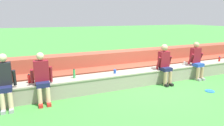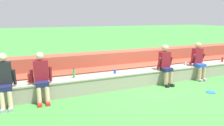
{
  "view_description": "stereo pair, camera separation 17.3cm",
  "coord_description": "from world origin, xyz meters",
  "px_view_note": "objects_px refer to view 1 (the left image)",
  "views": [
    {
      "loc": [
        -3.83,
        -5.35,
        2.24
      ],
      "look_at": [
        -1.39,
        0.26,
        0.83
      ],
      "focal_mm": 32.58,
      "sensor_mm": 36.0,
      "label": 1
    },
    {
      "loc": [
        -3.67,
        -5.42,
        2.24
      ],
      "look_at": [
        -1.39,
        0.26,
        0.83
      ],
      "focal_mm": 32.58,
      "sensor_mm": 36.0,
      "label": 2
    }
  ],
  "objects_px": {
    "plastic_cup_middle": "(115,71)",
    "water_bottle_near_left": "(219,59)",
    "person_left_of_center": "(42,77)",
    "water_bottle_mid_right": "(74,74)",
    "water_bottle_near_right": "(198,61)",
    "plastic_cup_left_end": "(185,63)",
    "person_center": "(165,63)",
    "water_bottle_center_gap": "(29,79)",
    "person_right_of_center": "(197,60)",
    "person_far_left": "(5,81)",
    "frisbee": "(210,91)"
  },
  "relations": [
    {
      "from": "person_center",
      "to": "water_bottle_mid_right",
      "type": "distance_m",
      "value": 3.0
    },
    {
      "from": "person_far_left",
      "to": "plastic_cup_left_end",
      "type": "xyz_separation_m",
      "value": [
        5.91,
        0.31,
        -0.17
      ]
    },
    {
      "from": "water_bottle_mid_right",
      "to": "water_bottle_near_right",
      "type": "distance_m",
      "value": 4.76
    },
    {
      "from": "water_bottle_near_left",
      "to": "plastic_cup_middle",
      "type": "distance_m",
      "value": 4.56
    },
    {
      "from": "water_bottle_near_left",
      "to": "plastic_cup_middle",
      "type": "xyz_separation_m",
      "value": [
        -4.56,
        0.06,
        -0.03
      ]
    },
    {
      "from": "person_center",
      "to": "water_bottle_near_left",
      "type": "xyz_separation_m",
      "value": [
        2.86,
        0.23,
        -0.14
      ]
    },
    {
      "from": "water_bottle_near_left",
      "to": "frisbee",
      "type": "distance_m",
      "value": 2.51
    },
    {
      "from": "plastic_cup_left_end",
      "to": "frisbee",
      "type": "xyz_separation_m",
      "value": [
        -0.32,
        -1.48,
        -0.54
      ]
    },
    {
      "from": "person_left_of_center",
      "to": "water_bottle_center_gap",
      "type": "bearing_deg",
      "value": 133.17
    },
    {
      "from": "water_bottle_center_gap",
      "to": "plastic_cup_middle",
      "type": "relative_size",
      "value": 1.95
    },
    {
      "from": "water_bottle_near_left",
      "to": "person_center",
      "type": "bearing_deg",
      "value": -175.39
    },
    {
      "from": "person_center",
      "to": "frisbee",
      "type": "height_order",
      "value": "person_center"
    },
    {
      "from": "water_bottle_mid_right",
      "to": "person_left_of_center",
      "type": "bearing_deg",
      "value": -162.31
    },
    {
      "from": "person_center",
      "to": "plastic_cup_left_end",
      "type": "distance_m",
      "value": 1.22
    },
    {
      "from": "water_bottle_mid_right",
      "to": "water_bottle_near_right",
      "type": "xyz_separation_m",
      "value": [
        4.76,
        -0.03,
        -0.03
      ]
    },
    {
      "from": "person_right_of_center",
      "to": "frisbee",
      "type": "distance_m",
      "value": 1.51
    },
    {
      "from": "person_center",
      "to": "water_bottle_center_gap",
      "type": "bearing_deg",
      "value": 175.32
    },
    {
      "from": "person_far_left",
      "to": "water_bottle_near_left",
      "type": "bearing_deg",
      "value": 1.6
    },
    {
      "from": "person_center",
      "to": "frisbee",
      "type": "distance_m",
      "value": 1.59
    },
    {
      "from": "water_bottle_near_left",
      "to": "water_bottle_near_right",
      "type": "height_order",
      "value": "water_bottle_near_right"
    },
    {
      "from": "person_right_of_center",
      "to": "person_left_of_center",
      "type": "bearing_deg",
      "value": -179.73
    },
    {
      "from": "person_center",
      "to": "plastic_cup_left_end",
      "type": "height_order",
      "value": "person_center"
    },
    {
      "from": "person_far_left",
      "to": "plastic_cup_left_end",
      "type": "distance_m",
      "value": 5.92
    },
    {
      "from": "water_bottle_center_gap",
      "to": "water_bottle_near_left",
      "type": "bearing_deg",
      "value": -0.92
    },
    {
      "from": "person_far_left",
      "to": "person_center",
      "type": "xyz_separation_m",
      "value": [
        4.75,
        -0.02,
        0.0
      ]
    },
    {
      "from": "person_far_left",
      "to": "water_bottle_near_left",
      "type": "relative_size",
      "value": 6.66
    },
    {
      "from": "water_bottle_center_gap",
      "to": "plastic_cup_left_end",
      "type": "xyz_separation_m",
      "value": [
        5.36,
        -0.02,
        -0.05
      ]
    },
    {
      "from": "person_far_left",
      "to": "frisbee",
      "type": "height_order",
      "value": "person_far_left"
    },
    {
      "from": "water_bottle_mid_right",
      "to": "person_far_left",
      "type": "bearing_deg",
      "value": -170.76
    },
    {
      "from": "person_center",
      "to": "water_bottle_near_left",
      "type": "height_order",
      "value": "person_center"
    },
    {
      "from": "person_right_of_center",
      "to": "plastic_cup_left_end",
      "type": "bearing_deg",
      "value": 134.91
    },
    {
      "from": "person_center",
      "to": "plastic_cup_left_end",
      "type": "bearing_deg",
      "value": 15.64
    },
    {
      "from": "person_center",
      "to": "person_right_of_center",
      "type": "height_order",
      "value": "person_center"
    },
    {
      "from": "person_left_of_center",
      "to": "plastic_cup_middle",
      "type": "relative_size",
      "value": 10.62
    },
    {
      "from": "person_far_left",
      "to": "water_bottle_near_right",
      "type": "relative_size",
      "value": 6.25
    },
    {
      "from": "water_bottle_center_gap",
      "to": "frisbee",
      "type": "bearing_deg",
      "value": -16.53
    },
    {
      "from": "water_bottle_center_gap",
      "to": "water_bottle_near_right",
      "type": "relative_size",
      "value": 1.13
    },
    {
      "from": "water_bottle_near_right",
      "to": "person_center",
      "type": "bearing_deg",
      "value": -171.28
    },
    {
      "from": "plastic_cup_middle",
      "to": "plastic_cup_left_end",
      "type": "bearing_deg",
      "value": 0.66
    },
    {
      "from": "person_center",
      "to": "water_bottle_center_gap",
      "type": "height_order",
      "value": "person_center"
    },
    {
      "from": "plastic_cup_middle",
      "to": "plastic_cup_left_end",
      "type": "height_order",
      "value": "plastic_cup_middle"
    },
    {
      "from": "person_far_left",
      "to": "plastic_cup_middle",
      "type": "xyz_separation_m",
      "value": [
        3.05,
        0.27,
        -0.17
      ]
    },
    {
      "from": "plastic_cup_middle",
      "to": "water_bottle_near_left",
      "type": "bearing_deg",
      "value": -0.78
    },
    {
      "from": "water_bottle_center_gap",
      "to": "plastic_cup_middle",
      "type": "bearing_deg",
      "value": -1.17
    },
    {
      "from": "person_center",
      "to": "plastic_cup_middle",
      "type": "height_order",
      "value": "person_center"
    },
    {
      "from": "person_left_of_center",
      "to": "plastic_cup_left_end",
      "type": "relative_size",
      "value": 10.76
    },
    {
      "from": "water_bottle_center_gap",
      "to": "plastic_cup_middle",
      "type": "height_order",
      "value": "water_bottle_center_gap"
    },
    {
      "from": "water_bottle_near_left",
      "to": "water_bottle_mid_right",
      "type": "height_order",
      "value": "water_bottle_mid_right"
    },
    {
      "from": "water_bottle_near_left",
      "to": "plastic_cup_left_end",
      "type": "height_order",
      "value": "water_bottle_near_left"
    },
    {
      "from": "person_left_of_center",
      "to": "water_bottle_near_left",
      "type": "xyz_separation_m",
      "value": [
        6.75,
        0.21,
        -0.13
      ]
    }
  ]
}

